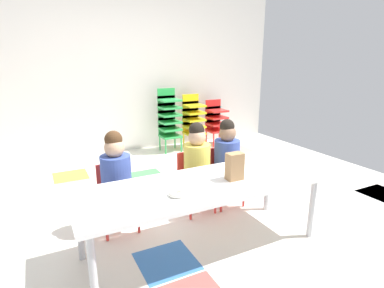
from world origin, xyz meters
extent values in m
cube|color=silver|center=(0.00, 0.00, -0.01)|extent=(5.80, 4.46, 0.02)
cube|color=gray|center=(-0.90, 0.90, 0.00)|extent=(0.43, 0.43, 0.00)
cube|color=#336BB2|center=(-0.45, -0.90, 0.00)|extent=(0.43, 0.43, 0.00)
cube|color=orange|center=(-0.90, 1.35, 0.00)|extent=(0.43, 0.43, 0.00)
cube|color=silver|center=(1.80, 0.90, 0.00)|extent=(0.43, 0.43, 0.00)
cube|color=gray|center=(1.80, 1.35, 0.00)|extent=(0.43, 0.43, 0.00)
cube|color=#478C51|center=(0.00, 0.90, 0.00)|extent=(0.43, 0.43, 0.00)
cube|color=#478C51|center=(2.25, -0.90, 0.00)|extent=(0.43, 0.43, 0.00)
cube|color=#B24C47|center=(0.00, 0.45, 0.00)|extent=(0.43, 0.43, 0.00)
cube|color=#336BB2|center=(2.25, -0.90, 0.00)|extent=(0.43, 0.43, 0.00)
cube|color=beige|center=(0.00, 2.23, 1.36)|extent=(5.80, 0.10, 2.72)
cube|color=white|center=(-0.11, -0.86, 0.55)|extent=(1.98, 0.69, 0.04)
cylinder|color=#B2B2B7|center=(-1.02, -1.14, 0.27)|extent=(0.05, 0.05, 0.53)
cylinder|color=#B2B2B7|center=(0.80, -1.14, 0.27)|extent=(0.05, 0.05, 0.53)
cylinder|color=#B2B2B7|center=(-1.02, -0.57, 0.27)|extent=(0.05, 0.05, 0.53)
cylinder|color=#B2B2B7|center=(0.80, -0.57, 0.27)|extent=(0.05, 0.05, 0.53)
cube|color=red|center=(-0.66, -0.29, 0.30)|extent=(0.32, 0.30, 0.03)
cube|color=red|center=(-0.66, -0.14, 0.45)|extent=(0.29, 0.02, 0.30)
cylinder|color=#384C99|center=(-0.66, -0.29, 0.52)|extent=(0.28, 0.28, 0.38)
sphere|color=tan|center=(-0.66, -0.29, 0.78)|extent=(0.17, 0.17, 0.17)
sphere|color=#472D19|center=(-0.66, -0.28, 0.85)|extent=(0.15, 0.15, 0.15)
cylinder|color=red|center=(-0.80, -0.42, 0.15)|extent=(0.02, 0.02, 0.28)
cylinder|color=red|center=(-0.52, -0.42, 0.15)|extent=(0.02, 0.02, 0.28)
cylinder|color=red|center=(-0.80, -0.16, 0.15)|extent=(0.02, 0.02, 0.28)
cylinder|color=red|center=(-0.52, -0.16, 0.15)|extent=(0.02, 0.02, 0.28)
cube|color=red|center=(0.14, -0.29, 0.30)|extent=(0.32, 0.30, 0.03)
cube|color=red|center=(0.14, -0.14, 0.45)|extent=(0.29, 0.02, 0.30)
cylinder|color=#D8C64C|center=(0.14, -0.29, 0.52)|extent=(0.31, 0.31, 0.38)
sphere|color=tan|center=(0.14, -0.29, 0.78)|extent=(0.17, 0.17, 0.17)
sphere|color=black|center=(0.14, -0.28, 0.85)|extent=(0.15, 0.15, 0.15)
cylinder|color=red|center=(0.00, -0.42, 0.15)|extent=(0.02, 0.02, 0.28)
cylinder|color=red|center=(0.28, -0.42, 0.15)|extent=(0.02, 0.02, 0.28)
cylinder|color=red|center=(0.00, -0.16, 0.15)|extent=(0.02, 0.02, 0.28)
cylinder|color=red|center=(0.28, -0.16, 0.15)|extent=(0.02, 0.02, 0.28)
cube|color=red|center=(0.48, -0.29, 0.30)|extent=(0.32, 0.30, 0.03)
cube|color=red|center=(0.48, -0.14, 0.45)|extent=(0.29, 0.02, 0.30)
cylinder|color=#384C99|center=(0.48, -0.29, 0.52)|extent=(0.33, 0.33, 0.38)
sphere|color=#8C664C|center=(0.48, -0.29, 0.78)|extent=(0.17, 0.17, 0.17)
sphere|color=black|center=(0.48, -0.28, 0.85)|extent=(0.15, 0.15, 0.15)
cylinder|color=red|center=(0.34, -0.42, 0.15)|extent=(0.02, 0.02, 0.28)
cylinder|color=red|center=(0.62, -0.42, 0.15)|extent=(0.02, 0.02, 0.28)
cylinder|color=red|center=(0.34, -0.16, 0.15)|extent=(0.02, 0.02, 0.28)
cylinder|color=red|center=(0.62, -0.16, 0.15)|extent=(0.02, 0.02, 0.28)
cube|color=green|center=(0.74, 1.80, 0.26)|extent=(0.32, 0.30, 0.03)
cube|color=green|center=(0.74, 1.94, 0.35)|extent=(0.30, 0.02, 0.18)
cube|color=green|center=(0.74, 1.80, 0.38)|extent=(0.32, 0.30, 0.03)
cube|color=green|center=(0.74, 1.94, 0.47)|extent=(0.30, 0.02, 0.18)
cube|color=green|center=(0.74, 1.80, 0.50)|extent=(0.32, 0.30, 0.03)
cube|color=green|center=(0.74, 1.94, 0.59)|extent=(0.30, 0.02, 0.18)
cube|color=green|center=(0.74, 1.80, 0.62)|extent=(0.32, 0.30, 0.03)
cube|color=green|center=(0.74, 1.94, 0.71)|extent=(0.30, 0.02, 0.18)
cube|color=green|center=(0.74, 1.80, 0.74)|extent=(0.32, 0.30, 0.03)
cube|color=green|center=(0.74, 1.94, 0.83)|extent=(0.30, 0.02, 0.18)
cube|color=green|center=(0.74, 1.80, 0.86)|extent=(0.32, 0.30, 0.03)
cube|color=green|center=(0.74, 1.94, 0.95)|extent=(0.30, 0.02, 0.18)
cylinder|color=green|center=(0.60, 1.67, 0.13)|extent=(0.02, 0.02, 0.26)
cylinder|color=green|center=(0.88, 1.67, 0.13)|extent=(0.02, 0.02, 0.26)
cylinder|color=green|center=(0.60, 1.93, 0.13)|extent=(0.02, 0.02, 0.26)
cylinder|color=green|center=(0.88, 1.93, 0.13)|extent=(0.02, 0.02, 0.26)
cube|color=yellow|center=(1.19, 1.80, 0.26)|extent=(0.32, 0.30, 0.03)
cube|color=yellow|center=(1.19, 1.94, 0.35)|extent=(0.30, 0.02, 0.18)
cube|color=yellow|center=(1.19, 1.80, 0.38)|extent=(0.32, 0.30, 0.03)
cube|color=yellow|center=(1.19, 1.94, 0.47)|extent=(0.30, 0.02, 0.18)
cube|color=yellow|center=(1.19, 1.80, 0.50)|extent=(0.32, 0.30, 0.03)
cube|color=yellow|center=(1.19, 1.94, 0.59)|extent=(0.30, 0.02, 0.18)
cube|color=yellow|center=(1.19, 1.80, 0.62)|extent=(0.32, 0.30, 0.03)
cube|color=yellow|center=(1.19, 1.94, 0.71)|extent=(0.30, 0.02, 0.18)
cube|color=yellow|center=(1.19, 1.80, 0.74)|extent=(0.32, 0.30, 0.03)
cube|color=yellow|center=(1.19, 1.94, 0.83)|extent=(0.30, 0.02, 0.18)
cylinder|color=yellow|center=(1.05, 1.67, 0.13)|extent=(0.02, 0.02, 0.26)
cylinder|color=yellow|center=(1.33, 1.67, 0.13)|extent=(0.02, 0.02, 0.26)
cylinder|color=yellow|center=(1.05, 1.93, 0.13)|extent=(0.02, 0.02, 0.26)
cylinder|color=yellow|center=(1.33, 1.93, 0.13)|extent=(0.02, 0.02, 0.26)
cube|color=red|center=(1.65, 1.80, 0.26)|extent=(0.32, 0.30, 0.03)
cube|color=red|center=(1.65, 1.94, 0.35)|extent=(0.30, 0.02, 0.18)
cube|color=red|center=(1.65, 1.80, 0.38)|extent=(0.32, 0.30, 0.03)
cube|color=red|center=(1.65, 1.94, 0.47)|extent=(0.30, 0.02, 0.18)
cube|color=red|center=(1.65, 1.80, 0.50)|extent=(0.32, 0.30, 0.03)
cube|color=red|center=(1.65, 1.94, 0.59)|extent=(0.30, 0.02, 0.18)
cube|color=red|center=(1.65, 1.80, 0.62)|extent=(0.32, 0.30, 0.03)
cube|color=red|center=(1.65, 1.94, 0.71)|extent=(0.30, 0.02, 0.18)
cylinder|color=red|center=(1.51, 1.67, 0.13)|extent=(0.02, 0.02, 0.26)
cylinder|color=red|center=(1.79, 1.67, 0.13)|extent=(0.02, 0.02, 0.26)
cylinder|color=red|center=(1.51, 1.93, 0.13)|extent=(0.02, 0.02, 0.26)
cylinder|color=red|center=(1.79, 1.93, 0.13)|extent=(0.02, 0.02, 0.26)
cube|color=#9E754C|center=(0.15, -0.91, 0.68)|extent=(0.13, 0.09, 0.22)
cylinder|color=white|center=(-0.40, -0.99, 0.57)|extent=(0.18, 0.18, 0.01)
cylinder|color=white|center=(-0.38, -0.79, 0.57)|extent=(0.18, 0.18, 0.01)
torus|color=white|center=(-0.40, -0.99, 0.60)|extent=(0.13, 0.13, 0.04)
camera|label=1|loc=(-1.21, -2.82, 1.50)|focal=28.92mm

